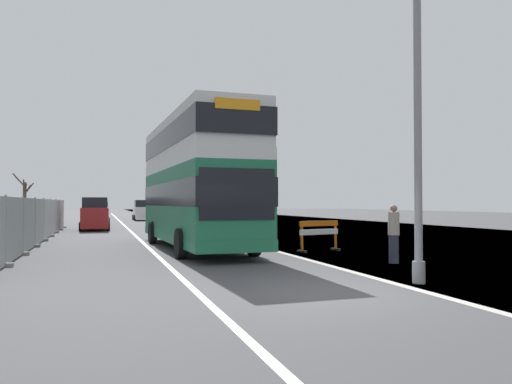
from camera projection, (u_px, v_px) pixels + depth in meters
The scene contains 10 objects.
ground at pixel (349, 293), 10.55m from camera, with size 140.00×280.00×0.10m.
double_decker_bus at pixel (196, 181), 20.35m from camera, with size 3.13×11.55×5.12m.
lamppost_foreground at pixel (417, 85), 11.63m from camera, with size 0.29×0.70×9.55m.
roadworks_barrier at pixel (319, 232), 19.13m from camera, with size 1.83×0.89×1.16m.
construction_site_fence at pixel (44, 221), 24.17m from camera, with size 0.44×27.40×2.06m.
car_oncoming_near at pixel (95, 215), 33.96m from camera, with size 1.92×4.07×2.20m.
car_receding_mid at pixel (97, 213), 43.20m from camera, with size 2.08×4.43×1.99m.
car_receding_far at pixel (143, 211), 53.44m from camera, with size 2.01×4.28×2.13m.
bare_tree_far_verge_far at pixel (24, 196), 64.37m from camera, with size 2.50×2.97×5.59m.
pedestrian_at_kerb at pixel (394, 234), 15.37m from camera, with size 0.34×0.34×1.77m.
Camera 1 is at (-4.43, -9.44, 1.83)m, focal length 35.58 mm.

